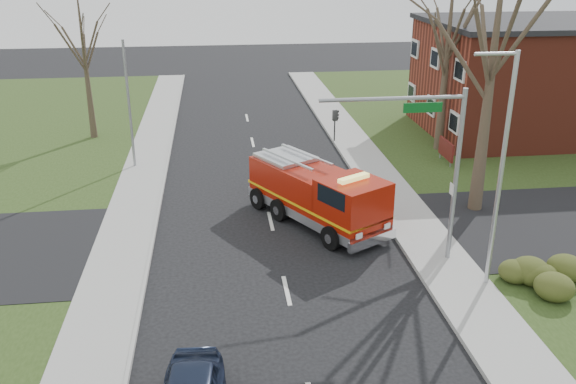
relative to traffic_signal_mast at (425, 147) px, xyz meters
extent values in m
plane|color=black|center=(-5.21, -1.50, -4.71)|extent=(120.00, 120.00, 0.00)
cube|color=#989792|center=(0.99, -1.50, -4.63)|extent=(2.40, 80.00, 0.15)
cube|color=#989792|center=(-11.41, -1.50, -4.63)|extent=(2.40, 80.00, 0.15)
cube|color=maroon|center=(13.79, 16.50, -1.21)|extent=(15.00, 10.00, 7.00)
cube|color=black|center=(13.79, 16.50, 2.39)|extent=(15.40, 10.40, 0.30)
cube|color=silver|center=(6.24, 16.50, -2.71)|extent=(0.12, 1.40, 1.20)
cube|color=#551613|center=(5.29, 11.00, -3.81)|extent=(0.12, 2.00, 1.00)
cylinder|color=gray|center=(5.29, 10.20, -4.26)|extent=(0.08, 0.08, 0.90)
cylinder|color=gray|center=(5.29, 11.80, -4.26)|extent=(0.08, 0.08, 0.90)
ellipsoid|color=#303F17|center=(3.79, -2.50, -4.13)|extent=(2.80, 2.00, 0.90)
cone|color=#3A2F22|center=(4.29, 4.50, 1.29)|extent=(0.64, 0.64, 12.00)
cone|color=#3A2F22|center=(5.79, 13.50, 0.54)|extent=(0.56, 0.56, 10.50)
cone|color=#3A2F22|center=(-15.21, 18.50, -0.21)|extent=(0.44, 0.44, 9.00)
cylinder|color=gray|center=(1.29, 0.00, -1.31)|extent=(0.18, 0.18, 6.80)
cylinder|color=gray|center=(-1.31, 0.00, 1.79)|extent=(5.20, 0.14, 0.14)
cube|color=#0C591E|center=(-0.21, 0.00, 1.44)|extent=(1.40, 0.06, 0.35)
imported|color=black|center=(-3.31, 0.00, 1.44)|extent=(0.22, 0.18, 1.10)
cylinder|color=#B7BABF|center=(1.99, -2.00, -0.51)|extent=(0.16, 0.16, 8.40)
cylinder|color=#B7BABF|center=(1.29, -2.00, 3.59)|extent=(1.40, 0.12, 0.12)
cylinder|color=gray|center=(-12.01, 12.50, -1.21)|extent=(0.14, 0.14, 7.00)
cube|color=#971507|center=(-3.79, 5.17, -3.30)|extent=(4.42, 5.29, 1.91)
cube|color=#971507|center=(-2.05, 2.18, -3.16)|extent=(3.24, 3.24, 2.19)
cube|color=#B7BABF|center=(-3.24, 4.23, -4.07)|extent=(5.62, 7.35, 0.41)
cube|color=#E5B20C|center=(-3.24, 4.23, -3.57)|extent=(5.63, 7.35, 0.11)
cube|color=black|center=(-1.55, 1.31, -2.48)|extent=(1.84, 1.11, 0.77)
cube|color=#E5D866|center=(-2.05, 2.18, -1.93)|extent=(1.42, 1.01, 0.16)
cylinder|color=black|center=(-3.03, 1.50, -4.21)|extent=(0.78, 1.03, 1.00)
cylinder|color=black|center=(-0.98, 2.69, -4.21)|extent=(0.78, 1.03, 1.00)
cylinder|color=black|center=(-5.63, 6.00, -4.21)|extent=(0.78, 1.03, 1.00)
cylinder|color=black|center=(-3.58, 7.19, -4.21)|extent=(0.78, 1.03, 1.00)
camera|label=1|loc=(-7.44, -20.19, 6.63)|focal=38.00mm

